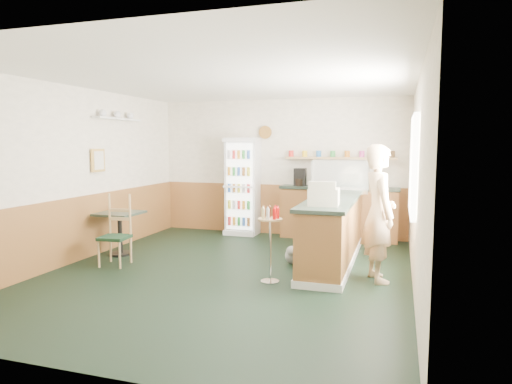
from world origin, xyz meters
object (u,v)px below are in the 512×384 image
at_px(cafe_chair, 118,228).
at_px(drinks_fridge, 242,186).
at_px(cash_register, 324,197).
at_px(condiment_stand, 270,233).
at_px(cafe_table, 120,225).
at_px(display_case, 341,176).
at_px(shopkeeper, 379,213).

bearing_deg(cafe_chair, drinks_fridge, 63.75).
bearing_deg(drinks_fridge, cafe_chair, -110.44).
distance_m(drinks_fridge, cash_register, 3.36).
height_order(condiment_stand, cafe_chair, cafe_chair).
bearing_deg(cafe_table, display_case, 21.90).
relative_size(drinks_fridge, cash_register, 4.74).
bearing_deg(cafe_chair, shopkeeper, -1.14).
xyz_separation_m(display_case, cafe_chair, (-3.10, -1.86, -0.72)).
height_order(shopkeeper, cafe_chair, shopkeeper).
xyz_separation_m(condiment_stand, cafe_table, (-2.75, 0.69, -0.15)).
distance_m(shopkeeper, condiment_stand, 1.46).
relative_size(display_case, shopkeeper, 0.52).
xyz_separation_m(display_case, cash_register, (0.00, -1.73, -0.15)).
relative_size(shopkeeper, cafe_table, 2.56).
bearing_deg(cafe_table, cash_register, -6.07).
relative_size(shopkeeper, cafe_chair, 1.71).
bearing_deg(cash_register, display_case, 86.46).
bearing_deg(display_case, cafe_table, -158.10).
distance_m(cash_register, cafe_table, 3.48).
distance_m(display_case, cafe_table, 3.75).
xyz_separation_m(cash_register, condiment_stand, (-0.65, -0.33, -0.47)).
bearing_deg(shopkeeper, condiment_stand, 89.10).
bearing_deg(condiment_stand, cafe_table, 165.93).
bearing_deg(cafe_table, condiment_stand, -14.07).
xyz_separation_m(display_case, shopkeeper, (0.70, -1.55, -0.37)).
bearing_deg(shopkeeper, cafe_table, 65.97).
bearing_deg(cafe_chair, display_case, 25.17).
distance_m(display_case, cash_register, 1.73).
bearing_deg(shopkeeper, cafe_chair, 73.23).
distance_m(cash_register, cafe_chair, 3.15).
xyz_separation_m(drinks_fridge, condiment_stand, (1.42, -2.97, -0.32)).
relative_size(cash_register, cafe_chair, 0.39).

